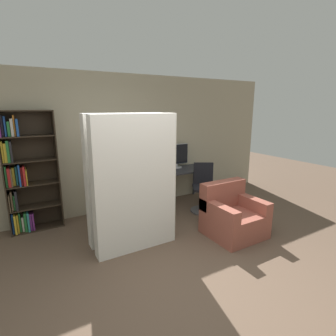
# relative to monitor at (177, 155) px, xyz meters

# --- Properties ---
(ground_plane) EXTENTS (16.00, 16.00, 0.00)m
(ground_plane) POSITION_rel_monitor_xyz_m (-1.54, -2.55, -1.02)
(ground_plane) COLOR brown
(wall_back) EXTENTS (8.00, 0.06, 2.70)m
(wall_back) POSITION_rel_monitor_xyz_m (-1.54, 0.16, 0.33)
(wall_back) COLOR tan
(wall_back) RESTS_ON ground
(desk) EXTENTS (1.31, 0.65, 0.74)m
(desk) POSITION_rel_monitor_xyz_m (-0.06, -0.20, -0.37)
(desk) COLOR #2D2D33
(desk) RESTS_ON ground
(monitor) EXTENTS (0.59, 0.23, 0.53)m
(monitor) POSITION_rel_monitor_xyz_m (0.00, 0.00, 0.00)
(monitor) COLOR #B7B7BC
(monitor) RESTS_ON desk
(office_chair) EXTENTS (0.60, 0.60, 0.97)m
(office_chair) POSITION_rel_monitor_xyz_m (0.12, -0.85, -0.62)
(office_chair) COLOR #4C4C51
(office_chair) RESTS_ON ground
(bookshelf) EXTENTS (0.82, 0.34, 2.02)m
(bookshelf) POSITION_rel_monitor_xyz_m (-2.98, -0.00, -0.05)
(bookshelf) COLOR #2D2319
(bookshelf) RESTS_ON ground
(mattress_near) EXTENTS (1.22, 0.23, 1.99)m
(mattress_near) POSITION_rel_monitor_xyz_m (-1.64, -1.52, -0.03)
(mattress_near) COLOR silver
(mattress_near) RESTS_ON ground
(mattress_far) EXTENTS (1.22, 0.22, 1.98)m
(mattress_far) POSITION_rel_monitor_xyz_m (-1.64, -1.15, -0.03)
(mattress_far) COLOR silver
(mattress_far) RESTS_ON ground
(armchair) EXTENTS (0.85, 0.80, 0.85)m
(armchair) POSITION_rel_monitor_xyz_m (-0.11, -1.89, -0.70)
(armchair) COLOR #934C3D
(armchair) RESTS_ON ground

